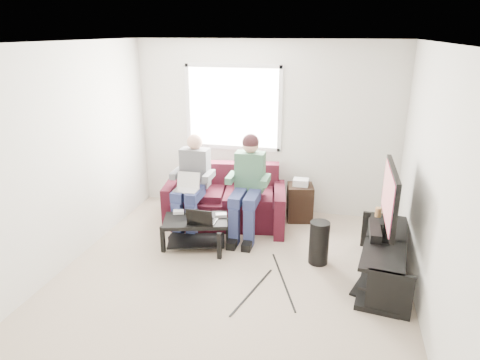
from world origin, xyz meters
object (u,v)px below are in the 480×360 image
coffee_table (196,227)px  tv (390,198)px  end_table (300,201)px  sofa (225,202)px  tv_stand (383,261)px  subwoofer (319,243)px

coffee_table → tv: size_ratio=0.84×
end_table → sofa: bearing=-163.3°
tv_stand → end_table: 1.79m
coffee_table → subwoofer: bearing=-1.0°
coffee_table → tv: 2.41m
sofa → coffee_table: bearing=-100.3°
tv → end_table: 1.83m
coffee_table → tv_stand: tv_stand is taller
sofa → tv: size_ratio=1.73×
sofa → subwoofer: sofa is taller
coffee_table → tv: (2.32, -0.11, 0.66)m
sofa → coffee_table: 0.89m
sofa → coffee_table: sofa is taller
subwoofer → sofa: bearing=147.5°
tv → coffee_table: bearing=177.3°
coffee_table → end_table: end_table is taller
sofa → subwoofer: (1.42, -0.91, -0.04)m
tv_stand → end_table: (-1.10, 1.41, 0.07)m
tv_stand → tv: bearing=91.5°
tv_stand → subwoofer: (-0.74, 0.18, 0.05)m
sofa → tv_stand: bearing=-26.7°
end_table → subwoofer: bearing=-73.7°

